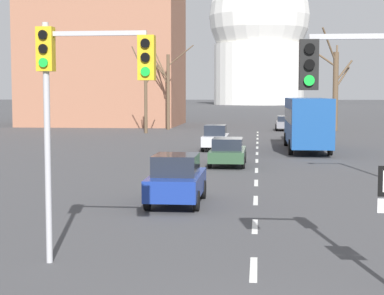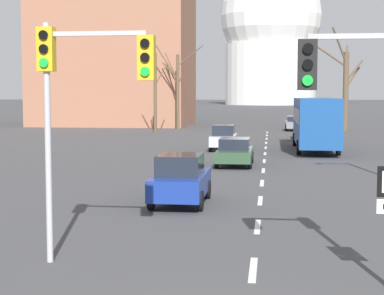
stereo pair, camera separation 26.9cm
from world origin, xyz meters
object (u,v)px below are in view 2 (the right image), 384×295
(sedan_near_left, at_px, (294,123))
(city_bus, at_px, (315,120))
(sedan_far_left, at_px, (306,129))
(traffic_signal_near_left, at_px, (81,81))
(sedan_near_right, at_px, (235,152))
(sedan_far_right, at_px, (181,179))
(traffic_signal_near_right, at_px, (366,89))
(sedan_mid_centre, at_px, (224,138))

(sedan_near_left, xyz_separation_m, city_bus, (0.56, -23.34, 1.28))
(sedan_near_left, xyz_separation_m, sedan_far_left, (0.53, -12.73, 0.09))
(traffic_signal_near_left, xyz_separation_m, sedan_near_right, (2.27, 19.90, -3.31))
(sedan_far_right, bearing_deg, sedan_near_left, 83.15)
(traffic_signal_near_right, height_order, sedan_near_right, traffic_signal_near_right)
(traffic_signal_near_right, relative_size, city_bus, 0.47)
(sedan_far_left, distance_m, sedan_far_right, 32.77)
(traffic_signal_near_right, xyz_separation_m, sedan_far_left, (1.11, 41.27, -3.01))
(sedan_near_right, bearing_deg, sedan_mid_centre, 97.83)
(city_bus, bearing_deg, sedan_far_left, 90.17)
(sedan_mid_centre, xyz_separation_m, city_bus, (6.04, 0.41, 1.20))
(sedan_far_left, xyz_separation_m, city_bus, (0.03, -10.62, 1.20))
(traffic_signal_near_right, height_order, sedan_near_left, traffic_signal_near_right)
(sedan_far_left, bearing_deg, sedan_near_right, -103.27)
(traffic_signal_near_left, distance_m, sedan_near_left, 53.29)
(sedan_mid_centre, bearing_deg, traffic_signal_near_right, -80.78)
(sedan_near_right, relative_size, sedan_far_right, 1.12)
(sedan_near_right, xyz_separation_m, sedan_far_left, (4.76, 20.17, 0.11))
(sedan_near_right, bearing_deg, city_bus, 63.36)
(traffic_signal_near_left, distance_m, sedan_mid_centre, 29.23)
(sedan_mid_centre, bearing_deg, sedan_near_left, 77.00)
(traffic_signal_near_left, relative_size, sedan_near_right, 1.17)
(sedan_far_left, xyz_separation_m, sedan_far_right, (-5.93, -32.23, 0.01))
(sedan_near_left, bearing_deg, sedan_near_right, -97.32)
(sedan_far_right, bearing_deg, sedan_mid_centre, 90.23)
(sedan_near_right, height_order, city_bus, city_bus)
(sedan_far_right, bearing_deg, sedan_near_right, 84.46)
(sedan_mid_centre, xyz_separation_m, sedan_far_right, (0.09, -21.19, 0.01))
(sedan_mid_centre, bearing_deg, sedan_far_left, 61.40)
(traffic_signal_near_right, bearing_deg, sedan_far_right, 118.06)
(sedan_far_right, height_order, city_bus, city_bus)
(traffic_signal_near_right, bearing_deg, sedan_near_right, 99.82)
(traffic_signal_near_left, xyz_separation_m, sedan_far_left, (7.02, 40.07, -3.20))
(sedan_far_left, bearing_deg, city_bus, -89.83)
(traffic_signal_near_left, bearing_deg, sedan_near_right, 83.51)
(sedan_far_right, xyz_separation_m, city_bus, (5.96, 21.61, 1.19))
(sedan_near_right, distance_m, sedan_far_right, 12.12)
(sedan_near_left, distance_m, sedan_mid_centre, 24.38)
(traffic_signal_near_right, xyz_separation_m, city_bus, (1.14, 30.65, -1.82))
(traffic_signal_near_left, height_order, city_bus, traffic_signal_near_left)
(traffic_signal_near_right, distance_m, sedan_near_left, 54.09)
(sedan_mid_centre, relative_size, city_bus, 0.39)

